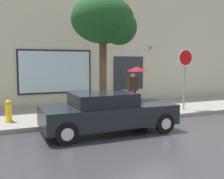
% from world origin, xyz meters
% --- Properties ---
extents(ground_plane, '(60.00, 60.00, 0.00)m').
position_xyz_m(ground_plane, '(0.00, 0.00, 0.00)').
color(ground_plane, '#333338').
extents(sidewalk, '(20.00, 4.00, 0.15)m').
position_xyz_m(sidewalk, '(0.00, 3.00, 0.07)').
color(sidewalk, gray).
rests_on(sidewalk, ground).
extents(building_facade, '(20.00, 0.67, 7.00)m').
position_xyz_m(building_facade, '(-0.02, 5.50, 3.48)').
color(building_facade, beige).
rests_on(building_facade, ground).
extents(parked_car, '(4.30, 1.88, 1.30)m').
position_xyz_m(parked_car, '(-1.33, -0.01, 0.66)').
color(parked_car, black).
rests_on(parked_car, ground).
extents(fire_hydrant, '(0.30, 0.44, 0.80)m').
position_xyz_m(fire_hydrant, '(-4.26, 2.20, 0.54)').
color(fire_hydrant, yellow).
rests_on(fire_hydrant, sidewalk).
extents(pedestrian_with_umbrella, '(0.98, 0.98, 1.94)m').
position_xyz_m(pedestrian_with_umbrella, '(1.28, 2.96, 1.69)').
color(pedestrian_with_umbrella, black).
rests_on(pedestrian_with_umbrella, sidewalk).
extents(street_tree, '(2.49, 2.12, 4.72)m').
position_xyz_m(street_tree, '(-0.62, 1.86, 3.83)').
color(street_tree, '#4C3823').
rests_on(street_tree, sidewalk).
extents(stop_sign, '(0.76, 0.10, 2.71)m').
position_xyz_m(stop_sign, '(3.13, 1.76, 2.07)').
color(stop_sign, gray).
rests_on(stop_sign, sidewalk).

